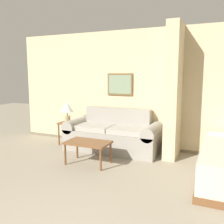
# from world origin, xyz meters

# --- Properties ---
(wall_back) EXTENTS (7.42, 0.16, 2.60)m
(wall_back) POSITION_xyz_m (-0.00, 4.43, 1.29)
(wall_back) COLOR #CCB78E
(wall_back) RESTS_ON ground_plane
(wall_partition_pillar) EXTENTS (0.24, 0.70, 2.60)m
(wall_partition_pillar) POSITION_xyz_m (0.22, 4.02, 1.30)
(wall_partition_pillar) COLOR #CCB78E
(wall_partition_pillar) RESTS_ON ground_plane
(couch) EXTENTS (2.04, 0.84, 0.88)m
(couch) POSITION_xyz_m (-1.04, 3.94, 0.33)
(couch) COLOR gray
(couch) RESTS_ON ground_plane
(coffee_table) EXTENTS (0.80, 0.49, 0.42)m
(coffee_table) POSITION_xyz_m (-1.11, 2.95, 0.37)
(coffee_table) COLOR brown
(coffee_table) RESTS_ON ground_plane
(side_table) EXTENTS (0.36, 0.36, 0.52)m
(side_table) POSITION_xyz_m (-2.20, 3.94, 0.41)
(side_table) COLOR brown
(side_table) RESTS_ON ground_plane
(table_lamp) EXTENTS (0.28, 0.28, 0.48)m
(table_lamp) POSITION_xyz_m (-2.20, 3.94, 0.85)
(table_lamp) COLOR tan
(table_lamp) RESTS_ON side_table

